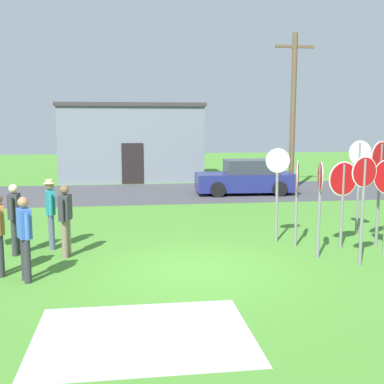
# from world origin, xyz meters

# --- Properties ---
(ground_plane) EXTENTS (80.00, 80.00, 0.00)m
(ground_plane) POSITION_xyz_m (0.00, 0.00, 0.00)
(ground_plane) COLOR #47842D
(street_asphalt) EXTENTS (60.00, 6.40, 0.01)m
(street_asphalt) POSITION_xyz_m (0.00, 11.47, 0.00)
(street_asphalt) COLOR #424247
(street_asphalt) RESTS_ON ground
(concrete_path) EXTENTS (3.20, 2.40, 0.01)m
(concrete_path) POSITION_xyz_m (-1.18, -3.03, 0.00)
(concrete_path) COLOR #ADAAA3
(concrete_path) RESTS_ON ground
(building_background) EXTENTS (7.68, 4.35, 4.16)m
(building_background) POSITION_xyz_m (-1.10, 16.92, 2.08)
(building_background) COLOR slate
(building_background) RESTS_ON ground
(utility_pole) EXTENTS (1.80, 0.24, 7.12)m
(utility_pole) POSITION_xyz_m (6.21, 11.55, 3.73)
(utility_pole) COLOR brown
(utility_pole) RESTS_ON ground
(parked_car_on_street) EXTENTS (4.37, 2.16, 1.51)m
(parked_car_on_street) POSITION_xyz_m (3.84, 10.70, 0.69)
(parked_car_on_street) COLOR navy
(parked_car_on_street) RESTS_ON ground
(stop_sign_rear_right) EXTENTS (0.35, 0.61, 2.63)m
(stop_sign_rear_right) POSITION_xyz_m (4.98, 2.62, 1.77)
(stop_sign_rear_right) COLOR slate
(stop_sign_rear_right) RESTS_ON ground
(stop_sign_center_cluster) EXTENTS (0.19, 0.66, 2.23)m
(stop_sign_center_cluster) POSITION_xyz_m (2.96, 0.51, 1.51)
(stop_sign_center_cluster) COLOR slate
(stop_sign_center_cluster) RESTS_ON ground
(stop_sign_far_back) EXTENTS (0.83, 0.21, 2.17)m
(stop_sign_far_back) POSITION_xyz_m (3.88, 1.26, 1.49)
(stop_sign_far_back) COLOR slate
(stop_sign_far_back) RESTS_ON ground
(stop_sign_leaning_left) EXTENTS (0.72, 0.40, 2.66)m
(stop_sign_leaning_left) POSITION_xyz_m (4.85, 1.30, 1.84)
(stop_sign_leaning_left) COLOR slate
(stop_sign_leaning_left) RESTS_ON ground
(stop_sign_low_front) EXTENTS (0.65, 0.19, 2.40)m
(stop_sign_low_front) POSITION_xyz_m (3.66, -0.18, 1.61)
(stop_sign_low_front) COLOR slate
(stop_sign_low_front) RESTS_ON ground
(stop_sign_nearest) EXTENTS (0.31, 0.79, 2.18)m
(stop_sign_nearest) POSITION_xyz_m (2.82, 1.59, 1.50)
(stop_sign_nearest) COLOR slate
(stop_sign_nearest) RESTS_ON ground
(stop_sign_tallest) EXTENTS (0.63, 0.15, 2.46)m
(stop_sign_tallest) POSITION_xyz_m (2.50, 2.19, 1.63)
(stop_sign_tallest) COLOR slate
(stop_sign_tallest) RESTS_ON ground
(person_with_sunhat) EXTENTS (0.32, 0.56, 1.74)m
(person_with_sunhat) POSITION_xyz_m (-3.26, 2.20, 0.98)
(person_with_sunhat) COLOR #4C5670
(person_with_sunhat) RESTS_ON ground
(person_near_signs) EXTENTS (0.24, 0.57, 1.69)m
(person_near_signs) POSITION_xyz_m (-4.01, 1.75, 0.95)
(person_near_signs) COLOR #2D2D33
(person_near_signs) RESTS_ON ground
(person_holding_notes) EXTENTS (0.35, 0.53, 1.69)m
(person_holding_notes) POSITION_xyz_m (-3.37, -0.30, 0.95)
(person_holding_notes) COLOR #2D2D33
(person_holding_notes) RESTS_ON ground
(person_in_dark_shirt) EXTENTS (0.29, 0.56, 1.69)m
(person_in_dark_shirt) POSITION_xyz_m (-2.80, 1.39, 0.95)
(person_in_dark_shirt) COLOR #7A6B56
(person_in_dark_shirt) RESTS_ON ground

